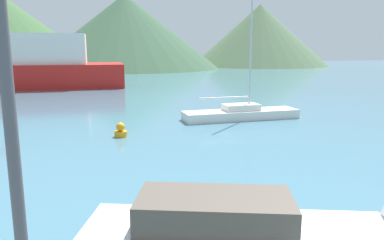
# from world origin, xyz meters

# --- Properties ---
(streetlamp) EXTENTS (0.32, 0.32, 5.82)m
(streetlamp) POSITION_xyz_m (-6.17, 0.17, 4.30)
(streetlamp) COLOR #4C4C51
(streetlamp) RESTS_ON dock
(motorboat_near) EXTENTS (8.61, 4.71, 2.05)m
(motorboat_near) POSITION_xyz_m (-1.53, 3.66, 0.43)
(motorboat_near) COLOR white
(motorboat_near) RESTS_ON ground_plane
(sailboat_inner) EXTENTS (7.88, 1.98, 9.82)m
(sailboat_inner) POSITION_xyz_m (4.19, 19.47, 0.43)
(sailboat_inner) COLOR white
(sailboat_inner) RESTS_ON ground_plane
(buoy_marker) EXTENTS (0.67, 0.67, 0.78)m
(buoy_marker) POSITION_xyz_m (-4.02, 16.45, 0.32)
(buoy_marker) COLOR orange
(buoy_marker) RESTS_ON ground_plane
(hill_east) EXTENTS (43.72, 43.72, 16.96)m
(hill_east) POSITION_xyz_m (3.03, 87.13, 8.48)
(hill_east) COLOR #38563D
(hill_east) RESTS_ON ground_plane
(hill_far_east) EXTENTS (36.33, 36.33, 16.20)m
(hill_far_east) POSITION_xyz_m (39.17, 91.43, 8.10)
(hill_far_east) COLOR #4C6647
(hill_far_east) RESTS_ON ground_plane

